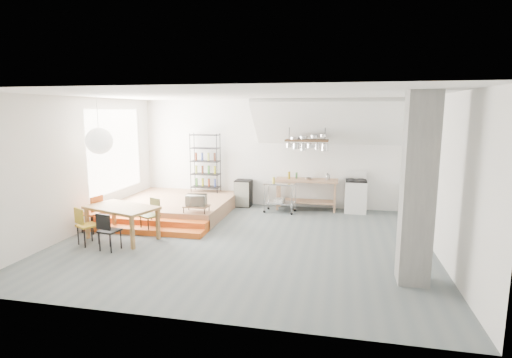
% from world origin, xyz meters
% --- Properties ---
extents(floor, '(8.00, 8.00, 0.00)m').
position_xyz_m(floor, '(0.00, 0.00, 0.00)').
color(floor, '#576265').
rests_on(floor, ground).
extents(wall_back, '(8.00, 0.04, 3.20)m').
position_xyz_m(wall_back, '(0.00, 3.50, 1.60)').
color(wall_back, silver).
rests_on(wall_back, ground).
extents(wall_left, '(0.04, 7.00, 3.20)m').
position_xyz_m(wall_left, '(-4.00, 0.00, 1.60)').
color(wall_left, silver).
rests_on(wall_left, ground).
extents(wall_right, '(0.04, 7.00, 3.20)m').
position_xyz_m(wall_right, '(4.00, 0.00, 1.60)').
color(wall_right, silver).
rests_on(wall_right, ground).
extents(ceiling, '(8.00, 7.00, 0.02)m').
position_xyz_m(ceiling, '(0.00, 0.00, 3.20)').
color(ceiling, white).
rests_on(ceiling, wall_back).
extents(slope_ceiling, '(4.40, 1.44, 1.32)m').
position_xyz_m(slope_ceiling, '(1.80, 2.90, 2.55)').
color(slope_ceiling, white).
rests_on(slope_ceiling, wall_back).
extents(window_pane, '(0.02, 2.50, 2.20)m').
position_xyz_m(window_pane, '(-3.98, 1.50, 1.80)').
color(window_pane, white).
rests_on(window_pane, wall_left).
extents(platform, '(3.00, 3.00, 0.40)m').
position_xyz_m(platform, '(-2.50, 2.00, 0.20)').
color(platform, '#A37451').
rests_on(platform, ground).
extents(step_lower, '(3.00, 0.35, 0.13)m').
position_xyz_m(step_lower, '(-2.50, 0.05, 0.07)').
color(step_lower, '#DC5C19').
rests_on(step_lower, ground).
extents(step_upper, '(3.00, 0.35, 0.27)m').
position_xyz_m(step_upper, '(-2.50, 0.40, 0.13)').
color(step_upper, '#DC5C19').
rests_on(step_upper, ground).
extents(concrete_column, '(0.50, 0.50, 3.20)m').
position_xyz_m(concrete_column, '(3.30, -1.50, 1.60)').
color(concrete_column, slate).
rests_on(concrete_column, ground).
extents(kitchen_counter, '(1.80, 0.60, 0.91)m').
position_xyz_m(kitchen_counter, '(1.10, 3.15, 0.63)').
color(kitchen_counter, '#A37451').
rests_on(kitchen_counter, ground).
extents(stove, '(0.60, 0.60, 1.18)m').
position_xyz_m(stove, '(2.50, 3.16, 0.48)').
color(stove, white).
rests_on(stove, ground).
extents(pot_rack, '(1.20, 0.50, 1.43)m').
position_xyz_m(pot_rack, '(1.13, 2.92, 1.98)').
color(pot_rack, '#41281A').
rests_on(pot_rack, ceiling).
extents(wire_shelving, '(0.88, 0.38, 1.80)m').
position_xyz_m(wire_shelving, '(-2.00, 3.20, 1.33)').
color(wire_shelving, black).
rests_on(wire_shelving, platform).
extents(microwave_shelf, '(0.60, 0.40, 0.16)m').
position_xyz_m(microwave_shelf, '(-1.40, 0.75, 0.55)').
color(microwave_shelf, '#A37451').
rests_on(microwave_shelf, platform).
extents(paper_lantern, '(0.60, 0.60, 0.60)m').
position_xyz_m(paper_lantern, '(-3.30, -0.25, 2.20)').
color(paper_lantern, white).
rests_on(paper_lantern, ceiling).
extents(dining_table, '(1.79, 1.34, 0.76)m').
position_xyz_m(dining_table, '(-2.73, -0.43, 0.67)').
color(dining_table, olive).
rests_on(dining_table, ground).
extents(chair_mustard, '(0.52, 0.52, 0.84)m').
position_xyz_m(chair_mustard, '(-3.29, -1.00, 0.50)').
color(chair_mustard, '#B9931F').
rests_on(chair_mustard, ground).
extents(chair_black, '(0.43, 0.43, 0.81)m').
position_xyz_m(chair_black, '(-2.61, -1.22, 0.48)').
color(chair_black, black).
rests_on(chair_black, ground).
extents(chair_olive, '(0.50, 0.50, 0.81)m').
position_xyz_m(chair_olive, '(-2.31, 0.18, 0.49)').
color(chair_olive, brown).
rests_on(chair_olive, ground).
extents(chair_red, '(0.46, 0.46, 0.89)m').
position_xyz_m(chair_red, '(-3.65, -0.12, 0.53)').
color(chair_red, '#C6561C').
rests_on(chair_red, ground).
extents(rolling_cart, '(0.91, 0.58, 0.86)m').
position_xyz_m(rolling_cart, '(0.39, 2.70, 0.55)').
color(rolling_cart, silver).
rests_on(rolling_cart, ground).
extents(mini_fridge, '(0.48, 0.48, 0.81)m').
position_xyz_m(mini_fridge, '(-0.81, 3.20, 0.40)').
color(mini_fridge, black).
rests_on(mini_fridge, ground).
extents(microwave, '(0.53, 0.40, 0.27)m').
position_xyz_m(microwave, '(-1.40, 0.75, 0.70)').
color(microwave, beige).
rests_on(microwave, microwave_shelf).
extents(bowl, '(0.24, 0.24, 0.05)m').
position_xyz_m(bowl, '(1.17, 3.10, 0.94)').
color(bowl, silver).
rests_on(bowl, kitchen_counter).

